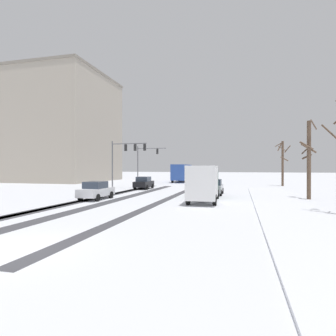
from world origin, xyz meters
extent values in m
plane|color=silver|center=(0.00, 0.00, 0.00)|extent=(300.00, 300.00, 0.00)
cube|color=#424247|center=(-2.79, 16.00, 0.00)|extent=(1.14, 35.20, 0.01)
cube|color=#424247|center=(-5.57, 16.00, 0.00)|extent=(0.95, 35.20, 0.01)
cube|color=#424247|center=(-5.22, 16.00, 0.00)|extent=(1.15, 35.20, 0.01)
cube|color=#424247|center=(1.38, 16.00, 0.00)|extent=(0.78, 35.20, 0.01)
cube|color=white|center=(10.82, 14.40, 0.06)|extent=(4.00, 35.20, 0.12)
cylinder|color=#56565B|center=(-9.42, 28.00, 3.25)|extent=(0.18, 0.18, 6.50)
cylinder|color=#56565B|center=(-6.90, 27.92, 6.10)|extent=(5.04, 0.27, 0.12)
cube|color=black|center=(-7.40, 27.94, 5.55)|extent=(0.33, 0.25, 0.90)
sphere|color=black|center=(-7.40, 28.10, 5.85)|extent=(0.20, 0.20, 0.20)
sphere|color=orange|center=(-7.40, 28.10, 5.55)|extent=(0.20, 0.20, 0.20)
sphere|color=black|center=(-7.40, 28.10, 5.25)|extent=(0.20, 0.20, 0.20)
cube|color=black|center=(-6.02, 27.90, 5.55)|extent=(0.33, 0.25, 0.90)
sphere|color=black|center=(-6.01, 28.06, 5.85)|extent=(0.20, 0.20, 0.20)
sphere|color=orange|center=(-6.01, 28.06, 5.55)|extent=(0.20, 0.20, 0.20)
sphere|color=black|center=(-6.01, 28.06, 5.25)|extent=(0.20, 0.20, 0.20)
cube|color=black|center=(-4.63, 27.86, 5.55)|extent=(0.33, 0.25, 0.90)
sphere|color=black|center=(-4.63, 28.02, 5.85)|extent=(0.20, 0.20, 0.20)
sphere|color=orange|center=(-4.63, 28.02, 5.55)|extent=(0.20, 0.20, 0.20)
sphere|color=black|center=(-4.63, 28.02, 5.25)|extent=(0.20, 0.20, 0.20)
cylinder|color=#56565B|center=(-9.42, 38.00, 3.25)|extent=(0.18, 0.18, 6.50)
cylinder|color=#56565B|center=(-6.93, 38.15, 6.10)|extent=(4.98, 0.41, 0.12)
cube|color=black|center=(-5.94, 38.20, 5.55)|extent=(0.33, 0.26, 0.90)
sphere|color=black|center=(-5.94, 38.36, 5.85)|extent=(0.20, 0.20, 0.20)
sphere|color=orange|center=(-5.94, 38.36, 5.55)|extent=(0.20, 0.20, 0.20)
sphere|color=black|center=(-5.94, 38.36, 5.25)|extent=(0.20, 0.20, 0.20)
cube|color=black|center=(-4.58, 27.38, 0.67)|extent=(1.81, 4.14, 0.70)
cube|color=#2D3847|center=(-4.58, 27.23, 1.32)|extent=(1.61, 1.94, 0.60)
cylinder|color=black|center=(-5.42, 28.63, 0.32)|extent=(0.24, 0.65, 0.64)
cylinder|color=black|center=(-3.81, 28.68, 0.32)|extent=(0.24, 0.65, 0.64)
cylinder|color=black|center=(-5.36, 26.09, 0.32)|extent=(0.24, 0.65, 0.64)
cylinder|color=black|center=(-3.74, 26.14, 0.32)|extent=(0.24, 0.65, 0.64)
cube|color=#B7BABF|center=(5.10, 21.95, 0.67)|extent=(1.71, 4.10, 0.70)
cube|color=#2D3847|center=(5.10, 21.80, 1.32)|extent=(1.56, 1.90, 0.60)
cylinder|color=black|center=(4.30, 23.22, 0.32)|extent=(0.22, 0.64, 0.64)
cylinder|color=black|center=(5.91, 23.22, 0.32)|extent=(0.22, 0.64, 0.64)
cylinder|color=black|center=(4.29, 20.68, 0.32)|extent=(0.22, 0.64, 0.64)
cylinder|color=black|center=(5.91, 20.68, 0.32)|extent=(0.22, 0.64, 0.64)
cube|color=silver|center=(-4.69, 14.82, 0.67)|extent=(1.71, 4.10, 0.70)
cube|color=#2D3847|center=(-4.69, 14.67, 1.32)|extent=(1.56, 1.90, 0.60)
cylinder|color=black|center=(-5.49, 16.10, 0.32)|extent=(0.22, 0.64, 0.64)
cylinder|color=black|center=(-3.88, 16.09, 0.32)|extent=(0.22, 0.64, 0.64)
cylinder|color=black|center=(-5.50, 13.56, 0.32)|extent=(0.22, 0.64, 0.64)
cylinder|color=black|center=(-3.88, 13.55, 0.32)|extent=(0.22, 0.64, 0.64)
cube|color=#284793|center=(-3.35, 46.49, 1.93)|extent=(3.03, 11.11, 2.90)
cube|color=#283342|center=(-3.35, 46.49, 2.28)|extent=(3.03, 10.23, 0.90)
cylinder|color=black|center=(-1.98, 42.71, 0.48)|extent=(0.35, 0.97, 0.96)
cylinder|color=black|center=(-4.35, 42.59, 0.48)|extent=(0.35, 0.97, 0.96)
cylinder|color=black|center=(-2.33, 49.85, 0.48)|extent=(0.35, 0.97, 0.96)
cylinder|color=black|center=(-4.70, 49.73, 0.48)|extent=(0.35, 0.97, 0.96)
cube|color=#194C2D|center=(4.73, 18.57, 1.47)|extent=(2.18, 2.28, 2.10)
cube|color=silver|center=(4.87, 14.88, 1.72)|extent=(2.39, 5.28, 2.60)
cylinder|color=black|center=(3.74, 18.10, 0.42)|extent=(0.31, 0.85, 0.84)
cylinder|color=black|center=(5.76, 18.17, 0.42)|extent=(0.31, 0.85, 0.84)
cylinder|color=black|center=(3.91, 13.41, 0.42)|extent=(0.31, 0.85, 0.84)
cylinder|color=black|center=(5.93, 13.49, 0.42)|extent=(0.31, 0.85, 0.84)
cylinder|color=#4C3828|center=(13.20, 10.98, 4.90)|extent=(1.01, 1.11, 1.38)
cylinder|color=brown|center=(13.80, 19.78, 3.54)|extent=(0.35, 0.35, 7.08)
cylinder|color=brown|center=(13.66, 19.20, 4.57)|extent=(1.29, 0.46, 0.93)
cylinder|color=brown|center=(13.65, 20.18, 4.50)|extent=(0.90, 0.43, 0.87)
cylinder|color=brown|center=(14.12, 19.48, 6.69)|extent=(0.74, 0.76, 0.87)
cylinder|color=brown|center=(13.72, 20.19, 3.86)|extent=(0.90, 0.34, 0.53)
cylinder|color=brown|center=(13.50, 19.32, 4.82)|extent=(1.10, 0.80, 0.85)
cylinder|color=brown|center=(14.07, 38.17, 3.44)|extent=(0.34, 0.34, 6.87)
cylinder|color=brown|center=(14.79, 38.46, 5.66)|extent=(0.74, 1.58, 1.04)
cylinder|color=brown|center=(13.66, 38.81, 6.45)|extent=(1.39, 0.95, 0.86)
cylinder|color=brown|center=(14.24, 37.64, 4.12)|extent=(1.20, 0.54, 0.70)
cylinder|color=brown|center=(13.90, 37.67, 5.71)|extent=(1.10, 0.47, 0.78)
cylinder|color=brown|center=(13.72, 38.51, 6.06)|extent=(0.87, 0.90, 1.40)
cube|color=#A89E8E|center=(-31.03, 43.82, 10.70)|extent=(23.80, 19.58, 21.40)
cube|color=gray|center=(-31.03, 43.82, 21.65)|extent=(24.10, 19.88, 0.50)
camera|label=1|loc=(7.83, -8.07, 2.92)|focal=30.26mm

